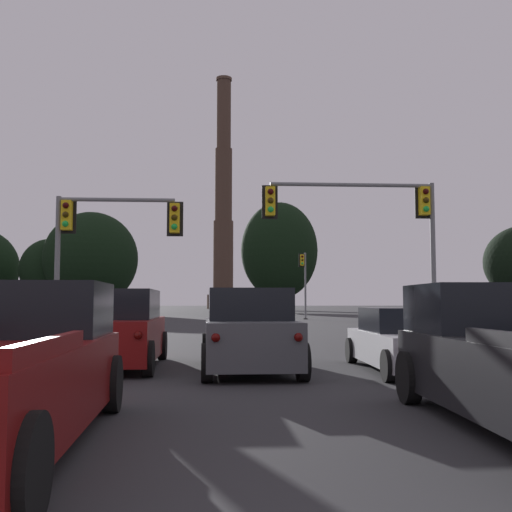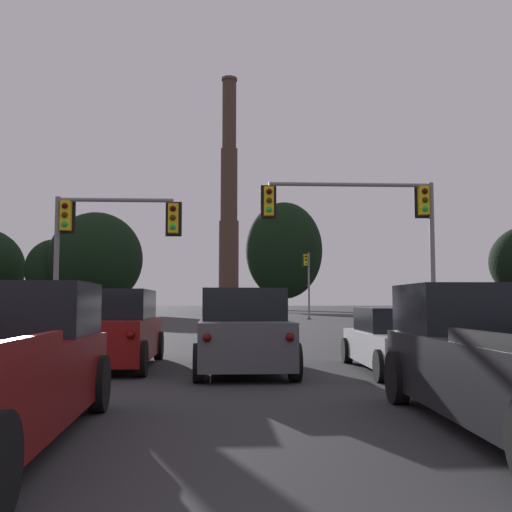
# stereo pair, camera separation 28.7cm
# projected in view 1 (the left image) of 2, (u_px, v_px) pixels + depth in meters

# --- Properties ---
(suv_left_lane_front) EXTENTS (2.18, 4.93, 1.86)m
(suv_left_lane_front) POSITION_uv_depth(u_px,v_px,m) (117.00, 330.00, 14.38)
(suv_left_lane_front) COLOR maroon
(suv_left_lane_front) RESTS_ON ground_plane
(suv_center_lane_front) EXTENTS (2.20, 4.94, 1.86)m
(suv_center_lane_front) POSITION_uv_depth(u_px,v_px,m) (248.00, 331.00, 13.66)
(suv_center_lane_front) COLOR #4C4F54
(suv_center_lane_front) RESTS_ON ground_plane
(sedan_right_lane_front) EXTENTS (2.10, 4.75, 1.43)m
(sedan_right_lane_front) POSITION_uv_depth(u_px,v_px,m) (405.00, 341.00, 13.64)
(sedan_right_lane_front) COLOR silver
(sedan_right_lane_front) RESTS_ON ground_plane
(traffic_light_far_right) EXTENTS (0.78, 0.50, 6.16)m
(traffic_light_far_right) POSITION_uv_depth(u_px,v_px,m) (304.00, 276.00, 55.49)
(traffic_light_far_right) COLOR slate
(traffic_light_far_right) RESTS_ON ground_plane
(traffic_light_overhead_right) EXTENTS (6.47, 0.50, 5.95)m
(traffic_light_overhead_right) POSITION_uv_depth(u_px,v_px,m) (376.00, 219.00, 21.84)
(traffic_light_overhead_right) COLOR slate
(traffic_light_overhead_right) RESTS_ON ground_plane
(traffic_light_overhead_left) EXTENTS (4.54, 0.50, 5.27)m
(traffic_light_overhead_left) POSITION_uv_depth(u_px,v_px,m) (101.00, 233.00, 20.98)
(traffic_light_overhead_left) COLOR slate
(traffic_light_overhead_left) RESTS_ON ground_plane
(smokestack) EXTENTS (7.89, 7.89, 58.15)m
(smokestack) POSITION_uv_depth(u_px,v_px,m) (223.00, 217.00, 148.29)
(smokestack) COLOR #3C2B22
(smokestack) RESTS_ON ground_plane
(treeline_left_mid) EXTENTS (12.37, 11.14, 13.58)m
(treeline_left_mid) POSITION_uv_depth(u_px,v_px,m) (91.00, 259.00, 79.25)
(treeline_left_mid) COLOR black
(treeline_left_mid) RESTS_ON ground_plane
(treeline_far_right) EXTENTS (7.95, 7.15, 10.20)m
(treeline_far_right) POSITION_uv_depth(u_px,v_px,m) (49.00, 269.00, 81.04)
(treeline_far_right) COLOR black
(treeline_far_right) RESTS_ON ground_plane
(treeline_right_mid) EXTENTS (11.61, 10.45, 16.78)m
(treeline_right_mid) POSITION_uv_depth(u_px,v_px,m) (279.00, 251.00, 90.72)
(treeline_right_mid) COLOR black
(treeline_right_mid) RESTS_ON ground_plane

